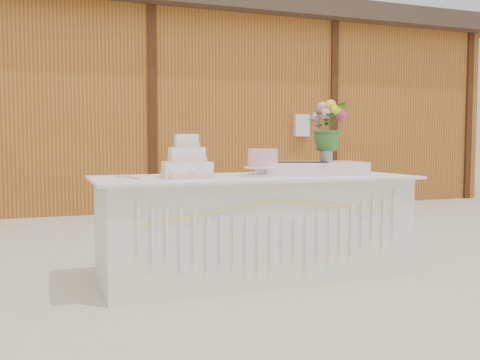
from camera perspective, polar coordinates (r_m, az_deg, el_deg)
name	(u,v)px	position (r m, az deg, el deg)	size (l,w,h in m)	color
ground	(253,276)	(4.18, 1.44, -10.17)	(80.00, 80.00, 0.00)	beige
barn	(130,106)	(9.89, -11.61, 7.71)	(12.60, 4.60, 3.30)	#AF5E24
cake_table	(254,226)	(4.10, 1.48, -4.93)	(2.40, 1.00, 0.77)	silver
wedding_cake	(187,163)	(3.90, -5.71, 1.83)	(0.39, 0.39, 0.31)	white
pink_cake_stand	(263,161)	(4.04, 2.47, 2.06)	(0.29, 0.29, 0.21)	white
satin_runner	(311,168)	(4.27, 7.53, 1.26)	(0.81, 0.47, 0.10)	#FFCDCD
flower_vase	(326,153)	(4.32, 9.20, 2.84)	(0.10, 0.10, 0.13)	#A6A6AA
bouquet	(327,121)	(4.32, 9.24, 6.26)	(0.34, 0.30, 0.38)	#366B2B
loose_flowers	(125,177)	(3.91, -12.13, 0.34)	(0.14, 0.35, 0.02)	pink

